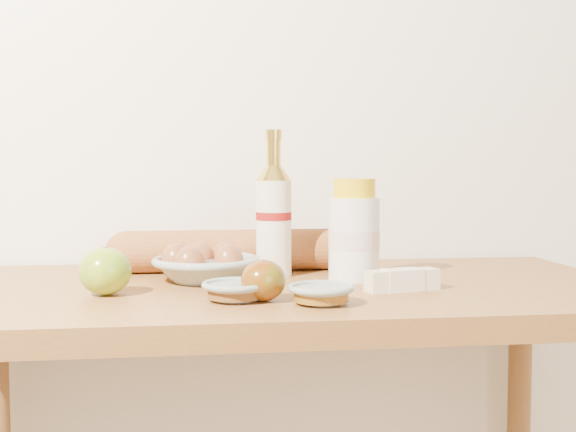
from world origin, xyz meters
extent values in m
cube|color=white|center=(0.00, 1.51, 1.30)|extent=(3.50, 0.02, 2.60)
cube|color=#9F6933|center=(0.00, 1.18, 0.88)|extent=(1.20, 0.60, 0.04)
cylinder|color=beige|center=(-0.01, 1.28, 0.99)|extent=(0.07, 0.07, 0.18)
cylinder|color=maroon|center=(-0.01, 1.28, 1.01)|extent=(0.07, 0.07, 0.01)
cone|color=gold|center=(-0.01, 1.28, 1.09)|extent=(0.07, 0.07, 0.03)
cylinder|color=gold|center=(-0.01, 1.28, 1.13)|extent=(0.03, 0.03, 0.05)
cylinder|color=gold|center=(-0.01, 1.28, 1.16)|extent=(0.03, 0.03, 0.02)
cylinder|color=white|center=(0.13, 1.21, 0.97)|extent=(0.11, 0.11, 0.15)
cylinder|color=beige|center=(0.13, 1.21, 0.97)|extent=(0.11, 0.11, 0.03)
cylinder|color=#E4B60C|center=(0.13, 1.21, 1.06)|extent=(0.09, 0.09, 0.03)
torus|color=gray|center=(-0.14, 1.23, 0.94)|extent=(0.24, 0.24, 0.01)
ellipsoid|color=brown|center=(-0.16, 1.20, 0.93)|extent=(0.07, 0.07, 0.07)
ellipsoid|color=brown|center=(-0.10, 1.22, 0.93)|extent=(0.07, 0.07, 0.07)
ellipsoid|color=brown|center=(-0.15, 1.26, 0.93)|extent=(0.07, 0.07, 0.07)
ellipsoid|color=brown|center=(-0.19, 1.24, 0.93)|extent=(0.07, 0.07, 0.07)
ellipsoid|color=brown|center=(-0.10, 1.27, 0.93)|extent=(0.07, 0.07, 0.07)
cylinder|color=#AF6C35|center=(-0.08, 1.35, 0.94)|extent=(0.40, 0.09, 0.08)
sphere|color=#AF6C35|center=(-0.28, 1.34, 0.94)|extent=(0.08, 0.08, 0.08)
sphere|color=#AF6C35|center=(0.12, 1.35, 0.94)|extent=(0.08, 0.08, 0.08)
ellipsoid|color=#A2A020|center=(-0.30, 1.11, 0.94)|extent=(0.10, 0.10, 0.08)
cylinder|color=#513B1B|center=(-0.30, 1.11, 0.97)|extent=(0.01, 0.01, 0.01)
ellipsoid|color=maroon|center=(-0.05, 1.03, 0.93)|extent=(0.09, 0.09, 0.06)
cylinder|color=#493118|center=(-0.05, 1.03, 0.96)|extent=(0.01, 0.01, 0.01)
torus|color=gray|center=(-0.10, 1.04, 0.92)|extent=(0.13, 0.13, 0.01)
cylinder|color=brown|center=(-0.10, 1.04, 0.91)|extent=(0.11, 0.11, 0.02)
torus|color=gray|center=(0.03, 1.00, 0.92)|extent=(0.13, 0.13, 0.01)
cylinder|color=brown|center=(0.03, 1.00, 0.91)|extent=(0.11, 0.11, 0.02)
cube|color=beige|center=(0.18, 1.09, 0.92)|extent=(0.13, 0.06, 0.03)
cube|color=beige|center=(0.18, 1.09, 0.92)|extent=(0.07, 0.05, 0.04)
camera|label=1|loc=(-0.16, -0.04, 1.10)|focal=45.00mm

